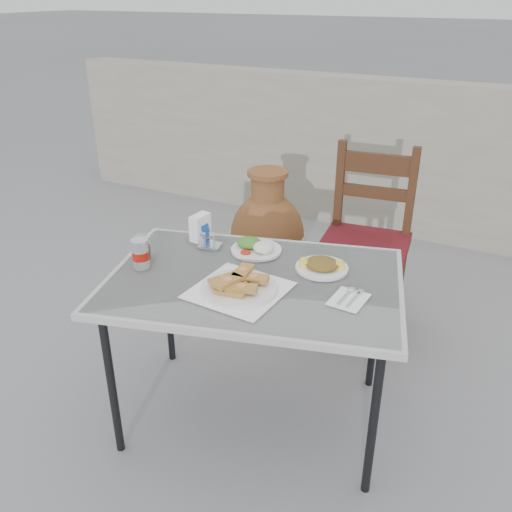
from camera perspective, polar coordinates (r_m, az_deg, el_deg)
The scene contains 13 objects.
ground at distance 2.68m, azimuth -1.18°, elevation -16.10°, with size 80.00×80.00×0.00m, color slate.
cafe_table at distance 2.26m, azimuth -0.22°, elevation -3.41°, with size 1.38×1.11×0.74m.
pide_plate at distance 2.13m, azimuth -1.81°, elevation -2.90°, with size 0.37×0.37×0.07m.
salad_rice_plate at distance 2.45m, azimuth -0.02°, elevation 0.97°, with size 0.23×0.23×0.06m.
salad_chopped_plate at distance 2.31m, azimuth 6.95°, elevation -0.98°, with size 0.23×0.23×0.05m.
soda_can at distance 2.34m, azimuth -12.07°, elevation 0.23°, with size 0.07×0.07×0.13m.
cola_glass at distance 2.43m, azimuth -11.84°, elevation 0.72°, with size 0.07×0.07×0.11m.
napkin_holder at distance 2.57m, azimuth -5.88°, elevation 3.03°, with size 0.07×0.11×0.12m.
condiment_caddy at distance 2.50m, azimuth -4.91°, elevation 1.45°, with size 0.11×0.10×0.07m.
cutlery_napkin at distance 2.12m, azimuth 9.80°, elevation -4.32°, with size 0.14×0.18×0.01m.
chair at distance 3.08m, azimuth 11.47°, elevation 1.62°, with size 0.52×0.52×1.06m.
terracotta_urn at distance 3.42m, azimuth 1.19°, elevation 1.79°, with size 0.48×0.48×0.84m.
back_wall at distance 4.50m, azimuth 14.23°, elevation 9.98°, with size 6.00×0.25×1.20m, color gray.
Camera 1 is at (0.95, -1.73, 1.81)m, focal length 38.00 mm.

